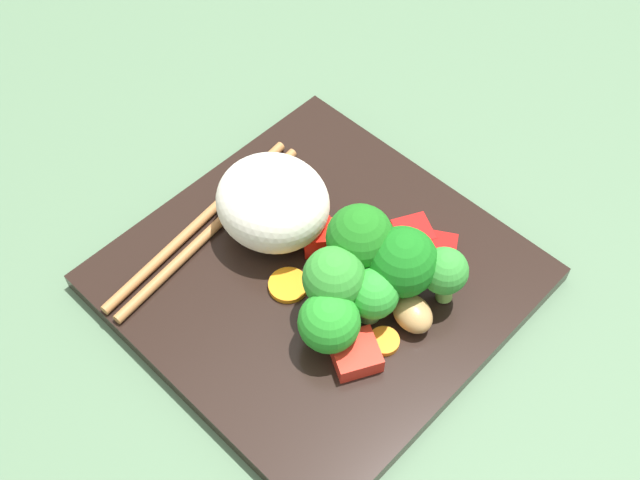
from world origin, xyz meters
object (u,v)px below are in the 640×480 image
at_px(carrot_slice_4, 322,285).
at_px(rice_mound, 273,203).
at_px(broccoli_floret_4, 374,294).
at_px(square_plate, 318,278).
at_px(chopstick_pair, 206,226).

bearing_deg(carrot_slice_4, rice_mound, 79.88).
distance_m(rice_mound, broccoli_floret_4, 0.11).
relative_size(square_plate, carrot_slice_4, 10.31).
bearing_deg(broccoli_floret_4, carrot_slice_4, 100.10).
xyz_separation_m(square_plate, chopstick_pair, (-0.03, 0.09, 0.01)).
bearing_deg(rice_mound, chopstick_pair, 135.31).
distance_m(square_plate, chopstick_pair, 0.10).
relative_size(carrot_slice_4, chopstick_pair, 0.13).
bearing_deg(chopstick_pair, square_plate, 102.13).
bearing_deg(square_plate, chopstick_pair, 110.00).
bearing_deg(carrot_slice_4, chopstick_pair, 104.63).
xyz_separation_m(square_plate, carrot_slice_4, (-0.01, -0.01, 0.01)).
height_order(carrot_slice_4, chopstick_pair, chopstick_pair).
bearing_deg(broccoli_floret_4, square_plate, 91.19).
height_order(broccoli_floret_4, chopstick_pair, broccoli_floret_4).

